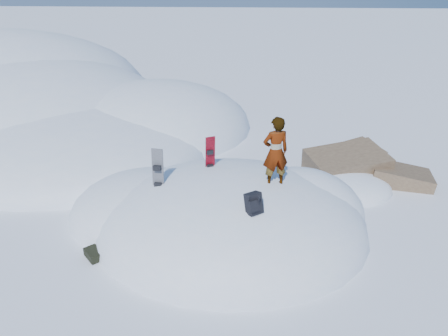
# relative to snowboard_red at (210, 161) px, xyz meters

# --- Properties ---
(ground) EXTENTS (120.00, 120.00, 0.00)m
(ground) POSITION_rel_snowboard_red_xyz_m (0.58, -0.77, -1.58)
(ground) COLOR white
(ground) RESTS_ON ground
(snow_mound) EXTENTS (8.00, 6.00, 3.00)m
(snow_mound) POSITION_rel_snowboard_red_xyz_m (0.40, -0.53, -1.58)
(snow_mound) COLOR white
(snow_mound) RESTS_ON ground
(snow_ridge) EXTENTS (21.50, 18.50, 6.40)m
(snow_ridge) POSITION_rel_snowboard_red_xyz_m (-9.86, 9.08, -1.58)
(snow_ridge) COLOR white
(snow_ridge) RESTS_ON ground
(rock_outcrop) EXTENTS (4.68, 4.41, 1.68)m
(rock_outcrop) POSITION_rel_snowboard_red_xyz_m (4.29, 2.24, -1.57)
(rock_outcrop) COLOR brown
(rock_outcrop) RESTS_ON ground
(snowboard_red) EXTENTS (0.28, 0.24, 1.37)m
(snowboard_red) POSITION_rel_snowboard_red_xyz_m (0.00, 0.00, 0.00)
(snowboard_red) COLOR red
(snowboard_red) RESTS_ON snow_mound
(snowboard_dark) EXTENTS (0.30, 0.22, 1.54)m
(snowboard_dark) POSITION_rel_snowboard_red_xyz_m (-1.21, -0.84, -0.12)
(snowboard_dark) COLOR black
(snowboard_dark) RESTS_ON snow_mound
(backpack) EXTENTS (0.47, 0.51, 0.55)m
(backpack) POSITION_rel_snowboard_red_xyz_m (1.12, -2.08, -0.05)
(backpack) COLOR black
(backpack) RESTS_ON snow_mound
(gear_pile) EXTENTS (0.97, 0.84, 0.25)m
(gear_pile) POSITION_rel_snowboard_red_xyz_m (-2.35, -2.01, -1.46)
(gear_pile) COLOR black
(gear_pile) RESTS_ON ground
(person) EXTENTS (0.73, 0.59, 1.74)m
(person) POSITION_rel_snowboard_red_xyz_m (1.62, -0.84, 0.64)
(person) COLOR slate
(person) RESTS_ON snow_mound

